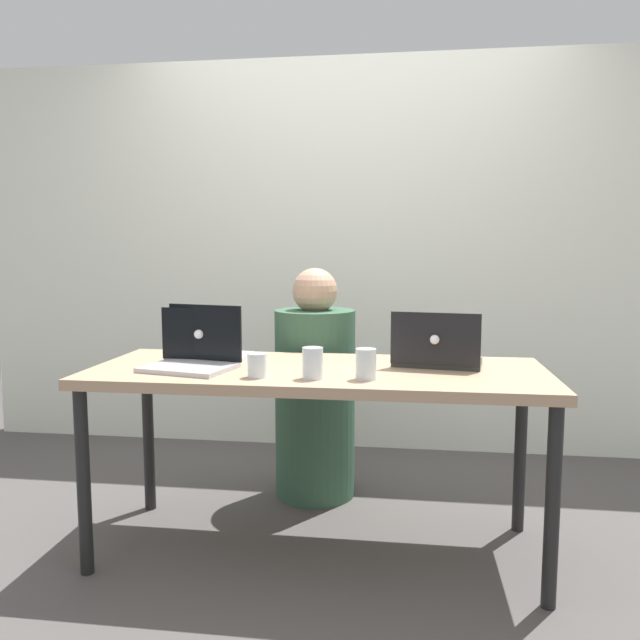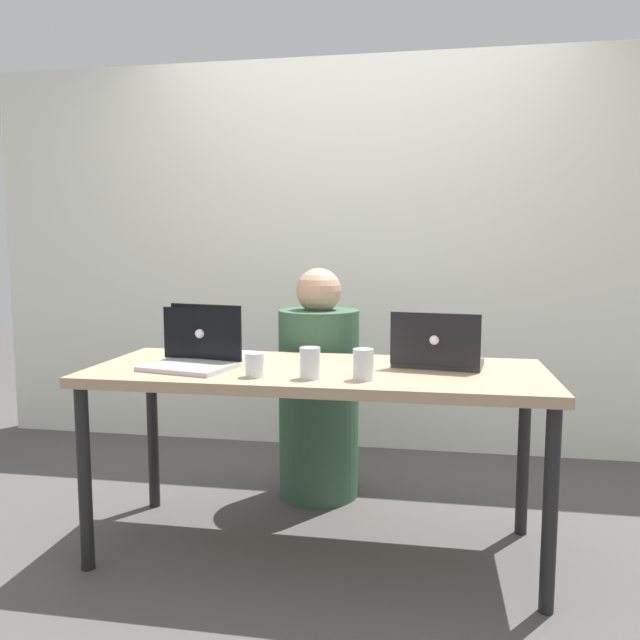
{
  "view_description": "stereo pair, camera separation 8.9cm",
  "coord_description": "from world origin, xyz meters",
  "px_view_note": "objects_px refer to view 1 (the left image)",
  "views": [
    {
      "loc": [
        0.33,
        -2.37,
        1.21
      ],
      "look_at": [
        0.0,
        0.07,
        0.93
      ],
      "focal_mm": 35.0,
      "sensor_mm": 36.0,
      "label": 1
    },
    {
      "loc": [
        0.42,
        -2.35,
        1.21
      ],
      "look_at": [
        0.0,
        0.07,
        0.93
      ],
      "focal_mm": 35.0,
      "sensor_mm": 36.0,
      "label": 2
    }
  ],
  "objects_px": {
    "laptop_back_right": "(437,354)",
    "water_glass_right": "(366,366)",
    "person_at_center": "(315,396)",
    "water_glass_left": "(257,367)",
    "laptop_front_left": "(195,355)",
    "laptop_back_left": "(207,349)",
    "water_glass_center": "(313,365)"
  },
  "relations": [
    {
      "from": "person_at_center",
      "to": "water_glass_center",
      "type": "distance_m",
      "value": 0.84
    },
    {
      "from": "person_at_center",
      "to": "water_glass_right",
      "type": "relative_size",
      "value": 10.07
    },
    {
      "from": "laptop_front_left",
      "to": "laptop_back_left",
      "type": "height_order",
      "value": "laptop_front_left"
    },
    {
      "from": "laptop_front_left",
      "to": "laptop_back_left",
      "type": "distance_m",
      "value": 0.16
    },
    {
      "from": "laptop_front_left",
      "to": "water_glass_left",
      "type": "height_order",
      "value": "laptop_front_left"
    },
    {
      "from": "water_glass_center",
      "to": "water_glass_right",
      "type": "bearing_deg",
      "value": 3.55
    },
    {
      "from": "laptop_back_right",
      "to": "water_glass_left",
      "type": "relative_size",
      "value": 4.25
    },
    {
      "from": "water_glass_right",
      "to": "water_glass_left",
      "type": "xyz_separation_m",
      "value": [
        -0.39,
        -0.01,
        -0.01
      ]
    },
    {
      "from": "laptop_back_left",
      "to": "water_glass_right",
      "type": "relative_size",
      "value": 2.95
    },
    {
      "from": "person_at_center",
      "to": "laptop_back_left",
      "type": "xyz_separation_m",
      "value": [
        -0.38,
        -0.48,
        0.3
      ]
    },
    {
      "from": "laptop_back_right",
      "to": "water_glass_right",
      "type": "xyz_separation_m",
      "value": [
        -0.26,
        -0.29,
        0.0
      ]
    },
    {
      "from": "water_glass_right",
      "to": "water_glass_center",
      "type": "relative_size",
      "value": 0.98
    },
    {
      "from": "laptop_front_left",
      "to": "water_glass_right",
      "type": "distance_m",
      "value": 0.68
    },
    {
      "from": "laptop_front_left",
      "to": "laptop_back_right",
      "type": "height_order",
      "value": "laptop_front_left"
    },
    {
      "from": "laptop_back_left",
      "to": "water_glass_center",
      "type": "height_order",
      "value": "laptop_back_left"
    },
    {
      "from": "person_at_center",
      "to": "water_glass_left",
      "type": "relative_size",
      "value": 12.76
    },
    {
      "from": "laptop_back_left",
      "to": "water_glass_left",
      "type": "xyz_separation_m",
      "value": [
        0.29,
        -0.3,
        -0.01
      ]
    },
    {
      "from": "laptop_back_right",
      "to": "water_glass_left",
      "type": "distance_m",
      "value": 0.72
    },
    {
      "from": "laptop_back_left",
      "to": "laptop_front_left",
      "type": "bearing_deg",
      "value": 93.24
    },
    {
      "from": "water_glass_center",
      "to": "water_glass_left",
      "type": "distance_m",
      "value": 0.2
    },
    {
      "from": "water_glass_right",
      "to": "person_at_center",
      "type": "bearing_deg",
      "value": 110.99
    },
    {
      "from": "water_glass_left",
      "to": "person_at_center",
      "type": "bearing_deg",
      "value": 82.82
    },
    {
      "from": "laptop_back_right",
      "to": "water_glass_left",
      "type": "bearing_deg",
      "value": 33.54
    },
    {
      "from": "water_glass_center",
      "to": "water_glass_left",
      "type": "bearing_deg",
      "value": -179.14
    },
    {
      "from": "water_glass_center",
      "to": "water_glass_left",
      "type": "xyz_separation_m",
      "value": [
        -0.2,
        -0.0,
        -0.01
      ]
    },
    {
      "from": "laptop_back_right",
      "to": "water_glass_right",
      "type": "bearing_deg",
      "value": 56.34
    },
    {
      "from": "person_at_center",
      "to": "laptop_front_left",
      "type": "height_order",
      "value": "person_at_center"
    },
    {
      "from": "laptop_back_right",
      "to": "water_glass_center",
      "type": "height_order",
      "value": "laptop_back_right"
    },
    {
      "from": "water_glass_left",
      "to": "laptop_back_right",
      "type": "bearing_deg",
      "value": 24.71
    },
    {
      "from": "laptop_front_left",
      "to": "water_glass_left",
      "type": "bearing_deg",
      "value": -13.25
    },
    {
      "from": "laptop_front_left",
      "to": "water_glass_center",
      "type": "height_order",
      "value": "laptop_front_left"
    },
    {
      "from": "person_at_center",
      "to": "water_glass_left",
      "type": "xyz_separation_m",
      "value": [
        -0.1,
        -0.78,
        0.29
      ]
    }
  ]
}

